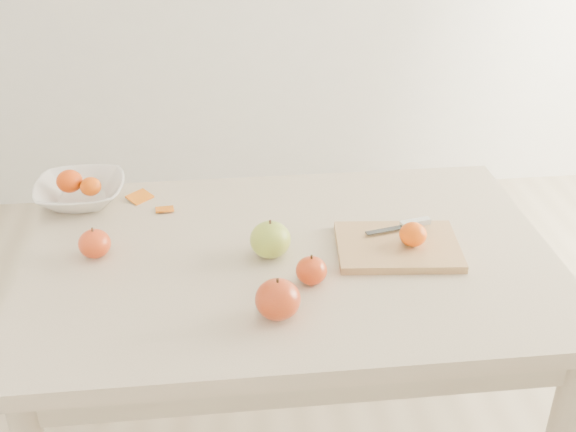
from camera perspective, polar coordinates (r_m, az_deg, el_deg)
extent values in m
cube|color=beige|center=(1.65, 0.19, -3.57)|extent=(1.20, 0.80, 0.04)
cylinder|color=#BCAA8E|center=(2.17, -15.33, -7.73)|extent=(0.06, 0.06, 0.71)
cylinder|color=#BCAA8E|center=(2.25, 13.05, -5.96)|extent=(0.06, 0.06, 0.71)
cube|color=tan|center=(1.67, 8.66, -2.40)|extent=(0.29, 0.23, 0.02)
ellipsoid|color=#E55F08|center=(1.65, 9.85, -1.44)|extent=(0.06, 0.06, 0.05)
imported|color=white|center=(1.92, -16.07, 1.81)|extent=(0.23, 0.23, 0.06)
ellipsoid|color=#D13A07|center=(1.92, -16.88, 2.66)|extent=(0.07, 0.07, 0.06)
ellipsoid|color=#D14C07|center=(1.89, -15.33, 2.27)|extent=(0.05, 0.05, 0.05)
cube|color=#CC5E0E|center=(1.91, -11.62, 1.38)|extent=(0.07, 0.07, 0.01)
cube|color=#C85D0E|center=(1.84, -9.72, 0.47)|extent=(0.05, 0.04, 0.01)
cube|color=white|center=(1.74, 10.02, -0.52)|extent=(0.08, 0.03, 0.01)
cube|color=#33353A|center=(1.69, 7.66, -1.12)|extent=(0.10, 0.04, 0.00)
ellipsoid|color=#6F9E22|center=(1.61, -1.40, -1.87)|extent=(0.09, 0.09, 0.08)
ellipsoid|color=#8B0603|center=(1.43, -0.81, -6.60)|extent=(0.09, 0.09, 0.08)
ellipsoid|color=maroon|center=(1.53, 1.86, -4.32)|extent=(0.07, 0.07, 0.06)
ellipsoid|color=#A01E0A|center=(1.67, -15.04, -2.12)|extent=(0.07, 0.07, 0.07)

